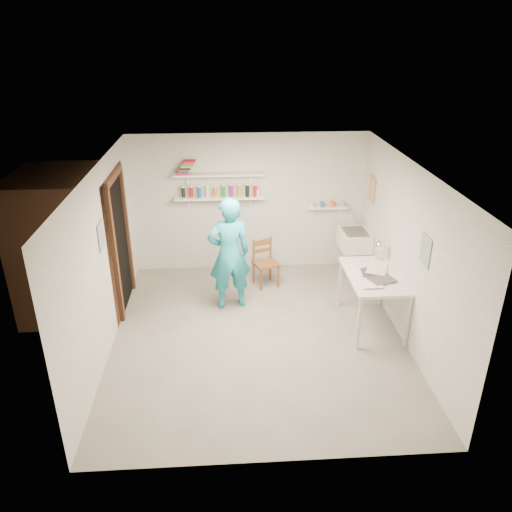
{
  "coord_description": "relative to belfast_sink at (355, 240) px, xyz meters",
  "views": [
    {
      "loc": [
        -0.42,
        -5.9,
        3.95
      ],
      "look_at": [
        0.0,
        0.4,
        1.05
      ],
      "focal_mm": 35.0,
      "sensor_mm": 36.0,
      "label": 1
    }
  ],
  "objects": [
    {
      "name": "belfast_sink",
      "position": [
        0.0,
        0.0,
        0.0
      ],
      "size": [
        0.48,
        0.6,
        0.3
      ],
      "primitive_type": "cube",
      "color": "white",
      "rests_on": "wall_right"
    },
    {
      "name": "poster_left",
      "position": [
        -3.74,
        -1.65,
        0.85
      ],
      "size": [
        0.01,
        0.28,
        0.36
      ],
      "primitive_type": "cube",
      "color": "#334C7F",
      "rests_on": "wall_left"
    },
    {
      "name": "ledge_shelf",
      "position": [
        -0.4,
        0.47,
        0.42
      ],
      "size": [
        0.7,
        0.14,
        0.03
      ],
      "primitive_type": "cube",
      "color": "white",
      "rests_on": "wall_back"
    },
    {
      "name": "wall_clock",
      "position": [
        -2.07,
        -0.62,
        0.47
      ],
      "size": [
        0.32,
        0.11,
        0.32
      ],
      "primitive_type": "cylinder",
      "rotation": [
        1.57,
        0.0,
        0.23
      ],
      "color": "beige",
      "rests_on": "man"
    },
    {
      "name": "wooden_chair",
      "position": [
        -1.51,
        -0.2,
        -0.3
      ],
      "size": [
        0.47,
        0.46,
        0.8
      ],
      "primitive_type": "cube",
      "rotation": [
        0.0,
        0.0,
        0.36
      ],
      "color": "brown",
      "rests_on": "ground"
    },
    {
      "name": "doorway_recess",
      "position": [
        -3.74,
        -0.65,
        0.3
      ],
      "size": [
        0.02,
        0.9,
        2.0
      ],
      "primitive_type": "cube",
      "color": "black",
      "rests_on": "wall_left"
    },
    {
      "name": "man",
      "position": [
        -2.12,
        -0.84,
        0.18
      ],
      "size": [
        0.72,
        0.56,
        1.76
      ],
      "primitive_type": "imported",
      "rotation": [
        0.0,
        0.0,
        3.37
      ],
      "color": "teal",
      "rests_on": "ground"
    },
    {
      "name": "ceiling",
      "position": [
        -1.75,
        -1.7,
        1.71
      ],
      "size": [
        4.0,
        4.5,
        0.02
      ],
      "primitive_type": "cube",
      "color": "silver",
      "rests_on": "wall_back"
    },
    {
      "name": "ledge_pots",
      "position": [
        -0.4,
        0.47,
        0.48
      ],
      "size": [
        0.48,
        0.07,
        0.09
      ],
      "color": "silver",
      "rests_on": "ledge_shelf"
    },
    {
      "name": "desk_lamp",
      "position": [
        0.09,
        -1.04,
        0.34
      ],
      "size": [
        0.15,
        0.15,
        0.15
      ],
      "primitive_type": "sphere",
      "color": "white",
      "rests_on": "work_table"
    },
    {
      "name": "shelf_upper",
      "position": [
        -2.25,
        0.43,
        1.05
      ],
      "size": [
        1.5,
        0.22,
        0.03
      ],
      "primitive_type": "cube",
      "color": "white",
      "rests_on": "wall_back"
    },
    {
      "name": "wall_back",
      "position": [
        -1.75,
        0.56,
        0.5
      ],
      "size": [
        4.0,
        0.02,
        2.4
      ],
      "primitive_type": "cube",
      "color": "silver",
      "rests_on": "ground"
    },
    {
      "name": "poster_right_b",
      "position": [
        0.24,
        -2.25,
        0.8
      ],
      "size": [
        0.01,
        0.3,
        0.38
      ],
      "primitive_type": "cube",
      "color": "#3F724C",
      "rests_on": "wall_right"
    },
    {
      "name": "book_stack",
      "position": [
        -2.78,
        0.43,
        1.18
      ],
      "size": [
        0.32,
        0.14,
        0.22
      ],
      "color": "red",
      "rests_on": "shelf_upper"
    },
    {
      "name": "door_lintel",
      "position": [
        -3.72,
        -0.65,
        1.35
      ],
      "size": [
        0.06,
        1.05,
        0.1
      ],
      "primitive_type": "cube",
      "color": "brown",
      "rests_on": "wall_left"
    },
    {
      "name": "door_jamb_near",
      "position": [
        -3.72,
        -1.15,
        0.3
      ],
      "size": [
        0.06,
        0.1,
        2.0
      ],
      "primitive_type": "cube",
      "color": "brown",
      "rests_on": "ground"
    },
    {
      "name": "wall_left",
      "position": [
        -3.76,
        -1.7,
        0.5
      ],
      "size": [
        0.02,
        4.5,
        2.4
      ],
      "primitive_type": "cube",
      "color": "silver",
      "rests_on": "ground"
    },
    {
      "name": "shelf_lower",
      "position": [
        -2.25,
        0.43,
        0.65
      ],
      "size": [
        1.5,
        0.22,
        0.03
      ],
      "primitive_type": "cube",
      "color": "white",
      "rests_on": "wall_back"
    },
    {
      "name": "papers",
      "position": [
        -0.11,
        -1.53,
        0.14
      ],
      "size": [
        0.3,
        0.22,
        0.03
      ],
      "color": "silver",
      "rests_on": "work_table"
    },
    {
      "name": "corridor_box",
      "position": [
        -4.45,
        -0.65,
        0.35
      ],
      "size": [
        1.4,
        1.5,
        2.1
      ],
      "primitive_type": "cube",
      "color": "brown",
      "rests_on": "ground"
    },
    {
      "name": "spray_cans",
      "position": [
        -2.25,
        0.43,
        0.75
      ],
      "size": [
        1.32,
        0.06,
        0.17
      ],
      "color": "black",
      "rests_on": "shelf_lower"
    },
    {
      "name": "wall_front",
      "position": [
        -1.75,
        -3.96,
        0.5
      ],
      "size": [
        4.0,
        0.02,
        2.4
      ],
      "primitive_type": "cube",
      "color": "silver",
      "rests_on": "ground"
    },
    {
      "name": "work_table",
      "position": [
        -0.11,
        -1.53,
        -0.29
      ],
      "size": [
        0.74,
        1.23,
        0.82
      ],
      "primitive_type": "cube",
      "color": "silver",
      "rests_on": "ground"
    },
    {
      "name": "wall_right",
      "position": [
        0.26,
        -1.7,
        0.5
      ],
      "size": [
        0.02,
        4.5,
        2.4
      ],
      "primitive_type": "cube",
      "color": "silver",
      "rests_on": "ground"
    },
    {
      "name": "door_jamb_far",
      "position": [
        -3.72,
        -0.15,
        0.3
      ],
      "size": [
        0.06,
        0.1,
        2.0
      ],
      "primitive_type": "cube",
      "color": "brown",
      "rests_on": "ground"
    },
    {
      "name": "floor",
      "position": [
        -1.75,
        -1.7,
        -0.71
      ],
      "size": [
        4.0,
        4.5,
        0.02
      ],
      "primitive_type": "cube",
      "color": "slate",
      "rests_on": "ground"
    },
    {
      "name": "poster_right_a",
      "position": [
        0.24,
        0.1,
        0.85
      ],
      "size": [
        0.01,
        0.34,
        0.42
      ],
      "primitive_type": "cube",
      "color": "#995933",
      "rests_on": "wall_right"
    }
  ]
}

